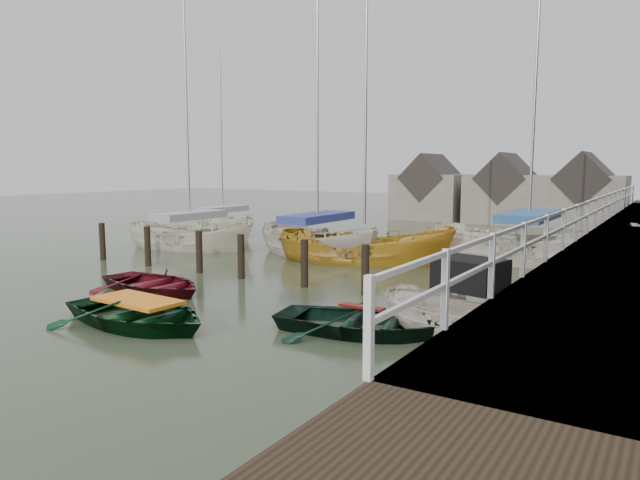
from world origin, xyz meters
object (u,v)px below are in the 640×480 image
Objects in this scene: rowboat_green at (139,326)px; rowboat_dkgreen at (361,333)px; sailboat_c at (364,261)px; sailboat_d at (527,261)px; motorboat at (466,333)px; sailboat_e at (223,232)px; sailboat_b at (318,255)px; sailboat_a at (191,247)px; rowboat_red at (154,292)px.

rowboat_green is 4.93m from rowboat_dkgreen.
sailboat_d is at bearing -76.55° from sailboat_c.
sailboat_e reaches higher than motorboat.
sailboat_c is at bearing -87.91° from sailboat_e.
sailboat_e is at bearing 69.54° from motorboat.
rowboat_dkgreen is at bearing 176.56° from sailboat_d.
rowboat_dkgreen is 0.34× the size of sailboat_b.
rowboat_dkgreen is at bearing -169.71° from sailboat_c.
sailboat_d is at bearing -47.91° from sailboat_b.
rowboat_dkgreen is at bearing -130.01° from sailboat_a.
rowboat_dkgreen is (4.43, 2.15, 0.00)m from rowboat_green.
sailboat_e is at bearing 18.44° from sailboat_a.
sailboat_d reaches higher than sailboat_e.
sailboat_a is 1.05× the size of sailboat_b.
sailboat_c is 0.90× the size of sailboat_d.
rowboat_green is 14.40m from sailboat_d.
sailboat_d reaches higher than motorboat.
rowboat_red is 7.97m from sailboat_b.
sailboat_d is 15.77m from sailboat_e.
rowboat_green is at bearing 104.28° from rowboat_dkgreen.
rowboat_green is at bearing -131.23° from rowboat_red.
sailboat_d is at bearing -82.22° from sailboat_a.
rowboat_dkgreen is 0.33× the size of sailboat_c.
sailboat_b is (0.36, 7.96, 0.06)m from rowboat_red.
sailboat_d reaches higher than sailboat_a.
sailboat_a is 7.97m from sailboat_c.
motorboat is 15.51m from sailboat_a.
sailboat_e is (-15.74, 0.95, 0.01)m from sailboat_d.
sailboat_d reaches higher than rowboat_green.
sailboat_b reaches higher than rowboat_dkgreen.
sailboat_b is 2.19m from sailboat_c.
motorboat is at bearing -101.10° from sailboat_e.
motorboat is (8.80, 0.44, 0.11)m from rowboat_red.
sailboat_c is (2.18, -0.18, -0.05)m from sailboat_b.
sailboat_b is at bearing 61.82° from motorboat.
sailboat_a reaches higher than motorboat.
motorboat is at bearing -61.94° from rowboat_green.
sailboat_b is 1.05× the size of sailboat_e.
motorboat is at bearing -172.97° from sailboat_d.
sailboat_b is 7.88m from sailboat_d.
sailboat_d is at bearing -16.05° from rowboat_dkgreen.
sailboat_c is at bearing -74.24° from sailboat_b.
sailboat_e is (-10.59, 4.02, 0.06)m from sailboat_c.
rowboat_red is at bearing 106.39° from motorboat.
rowboat_dkgreen is 14.13m from sailboat_a.
sailboat_d is (5.30, 13.39, 0.06)m from rowboat_green.
sailboat_e reaches higher than rowboat_dkgreen.
sailboat_e is at bearing 87.54° from sailboat_d.
sailboat_a is at bearing 79.48° from motorboat.
sailboat_a is at bearing 42.91° from rowboat_green.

